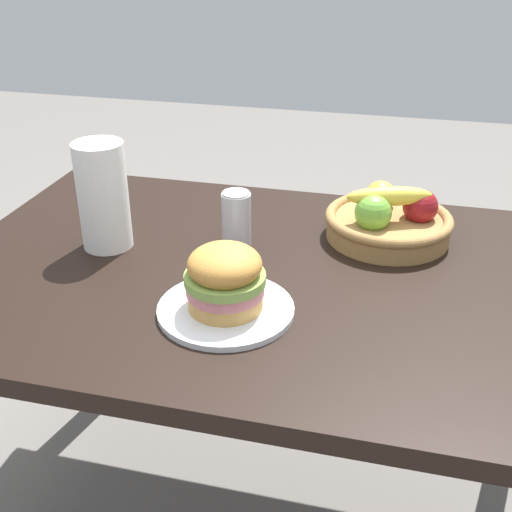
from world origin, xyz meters
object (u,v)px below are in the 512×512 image
Objects in this scene: sandwich at (225,278)px; soda_can at (236,219)px; fruit_basket at (389,220)px; paper_towel_roll at (103,196)px; plate at (226,309)px.

soda_can is at bearing 101.21° from sandwich.
paper_towel_roll reaches higher than fruit_basket.
sandwich is 0.48m from fruit_basket.
soda_can is at bearing -160.95° from fruit_basket.
fruit_basket is at bearing 19.05° from soda_can.
soda_can is 0.35m from fruit_basket.
plate is at bearing -31.28° from paper_towel_roll.
sandwich is at bearing -124.91° from fruit_basket.
soda_can reaches higher than plate.
plate is 2.05× the size of soda_can.
soda_can is (-0.06, 0.28, 0.06)m from plate.
fruit_basket is 0.64m from paper_towel_roll.
paper_towel_roll is at bearing -162.69° from fruit_basket.
soda_can is at bearing 101.21° from plate.
soda_can is (-0.06, 0.28, -0.01)m from sandwich.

